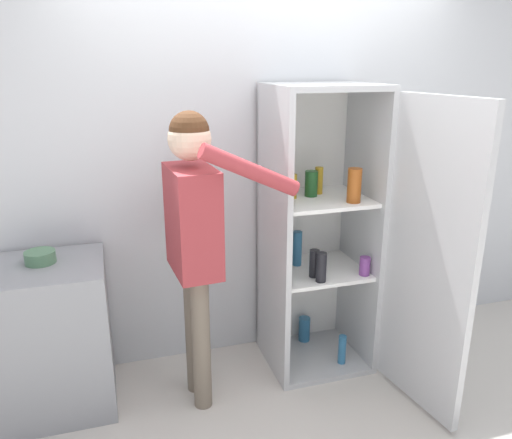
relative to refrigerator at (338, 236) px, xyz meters
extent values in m
plane|color=beige|center=(-0.34, -0.54, -0.91)|extent=(12.00, 12.00, 0.00)
cube|color=silver|center=(-0.34, 0.44, 0.36)|extent=(7.00, 0.06, 2.55)
cube|color=#B7BABC|center=(-0.09, 0.10, -0.89)|extent=(0.64, 0.58, 0.04)
cube|color=#B7BABC|center=(-0.09, 0.10, 0.90)|extent=(0.64, 0.58, 0.04)
cube|color=white|center=(-0.09, 0.37, 0.00)|extent=(0.64, 0.03, 1.76)
cube|color=#B7BABC|center=(-0.40, 0.10, 0.00)|extent=(0.04, 0.58, 1.76)
cube|color=#B7BABC|center=(0.21, 0.10, 0.00)|extent=(0.03, 0.58, 1.76)
cube|color=white|center=(-0.09, 0.10, -0.25)|extent=(0.57, 0.51, 0.02)
cube|color=white|center=(-0.09, 0.10, 0.22)|extent=(0.57, 0.51, 0.02)
cube|color=#B7BABC|center=(0.29, -0.51, 0.00)|extent=(0.13, 0.64, 1.76)
cylinder|color=teal|center=(-0.09, 0.27, -0.79)|extent=(0.08, 0.08, 0.18)
cylinder|color=teal|center=(-0.20, 0.18, -0.12)|extent=(0.06, 0.06, 0.23)
cylinder|color=#9E4C19|center=(0.05, -0.07, 0.34)|extent=(0.08, 0.08, 0.21)
cylinder|color=#B78C1E|center=(-0.27, 0.13, 0.31)|extent=(0.07, 0.07, 0.15)
cylinder|color=#723884|center=(0.15, -0.09, -0.18)|extent=(0.07, 0.07, 0.12)
cylinder|color=black|center=(-0.17, -0.02, -0.15)|extent=(0.06, 0.06, 0.18)
cylinder|color=#1E5123|center=(-0.14, 0.14, 0.32)|extent=(0.08, 0.08, 0.16)
cylinder|color=black|center=(-0.16, -0.10, -0.15)|extent=(0.06, 0.06, 0.19)
cylinder|color=teal|center=(0.04, -0.06, -0.78)|extent=(0.05, 0.05, 0.20)
cylinder|color=#B78C1E|center=(-0.07, 0.18, 0.32)|extent=(0.05, 0.05, 0.17)
cylinder|color=#726656|center=(-0.93, 0.00, -0.49)|extent=(0.11, 0.11, 0.83)
cylinder|color=#726656|center=(-0.92, -0.16, -0.49)|extent=(0.11, 0.11, 0.83)
cube|color=#9E3338|center=(-0.92, -0.08, 0.22)|extent=(0.26, 0.43, 0.59)
sphere|color=beige|center=(-0.92, -0.08, 0.66)|extent=(0.23, 0.23, 0.23)
sphere|color=#4C2D19|center=(-0.92, -0.08, 0.70)|extent=(0.21, 0.21, 0.21)
cylinder|color=#9E3338|center=(-0.94, 0.15, 0.19)|extent=(0.08, 0.08, 0.55)
cylinder|color=#9E3338|center=(-0.66, -0.29, 0.52)|extent=(0.54, 0.12, 0.31)
cube|color=gray|center=(-1.71, 0.10, -0.47)|extent=(0.61, 0.57, 0.89)
cylinder|color=#517F5B|center=(-1.74, 0.15, 0.01)|extent=(0.16, 0.16, 0.07)
camera|label=1|loc=(-1.35, -2.65, 1.04)|focal=35.00mm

